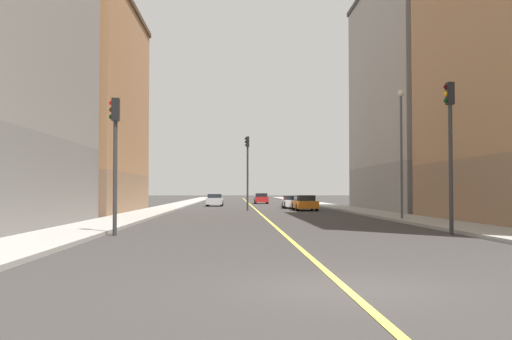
{
  "coord_description": "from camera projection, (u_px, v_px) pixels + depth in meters",
  "views": [
    {
      "loc": [
        -2.01,
        -10.74,
        1.77
      ],
      "look_at": [
        -0.34,
        34.41,
        3.32
      ],
      "focal_mm": 41.73,
      "sensor_mm": 36.0,
      "label": 1
    }
  ],
  "objects": [
    {
      "name": "traffic_light_median_far",
      "position": [
        247.0,
        163.0,
        52.08
      ],
      "size": [
        0.4,
        0.32,
        6.5
      ],
      "color": "#2D2D2D",
      "rests_on": "ground"
    },
    {
      "name": "car_white",
      "position": [
        292.0,
        202.0,
        58.69
      ],
      "size": [
        1.8,
        4.44,
        1.26
      ],
      "color": "white",
      "rests_on": "ground"
    },
    {
      "name": "sidewalk_left",
      "position": [
        338.0,
        207.0,
        60.0
      ],
      "size": [
        2.93,
        168.0,
        0.15
      ],
      "primitive_type": "cube",
      "color": "#9E9B93",
      "rests_on": "ground"
    },
    {
      "name": "building_left_mid",
      "position": [
        436.0,
        94.0,
        52.04
      ],
      "size": [
        11.68,
        20.99,
        20.45
      ],
      "color": "gray",
      "rests_on": "ground"
    },
    {
      "name": "sidewalk_right",
      "position": [
        169.0,
        207.0,
        59.36
      ],
      "size": [
        2.93,
        168.0,
        0.15
      ],
      "primitive_type": "cube",
      "color": "#9E9B93",
      "rests_on": "ground"
    },
    {
      "name": "traffic_light_right_near",
      "position": [
        115.0,
        145.0,
        23.34
      ],
      "size": [
        0.4,
        0.32,
        5.4
      ],
      "color": "#2D2D2D",
      "rests_on": "ground"
    },
    {
      "name": "car_orange",
      "position": [
        305.0,
        203.0,
        52.32
      ],
      "size": [
        1.98,
        4.45,
        1.35
      ],
      "color": "orange",
      "rests_on": "ground"
    },
    {
      "name": "ground_plane",
      "position": [
        345.0,
        288.0,
        10.74
      ],
      "size": [
        400.0,
        400.0,
        0.0
      ],
      "primitive_type": "plane",
      "color": "#353230",
      "rests_on": "ground"
    },
    {
      "name": "building_right_midblock",
      "position": [
        59.0,
        107.0,
        46.48
      ],
      "size": [
        11.68,
        18.59,
        16.59
      ],
      "color": "#8F6B4F",
      "rests_on": "ground"
    },
    {
      "name": "lane_center_stripe",
      "position": [
        254.0,
        208.0,
        59.68
      ],
      "size": [
        0.16,
        154.0,
        0.01
      ],
      "primitive_type": "cube",
      "color": "#E5D14C",
      "rests_on": "ground"
    },
    {
      "name": "street_lamp_left_near",
      "position": [
        401.0,
        141.0,
        34.42
      ],
      "size": [
        0.36,
        0.36,
        7.46
      ],
      "color": "#4C4C51",
      "rests_on": "ground"
    },
    {
      "name": "traffic_light_left_near",
      "position": [
        450.0,
        136.0,
        23.85
      ],
      "size": [
        0.4,
        0.32,
        6.12
      ],
      "color": "#2D2D2D",
      "rests_on": "ground"
    },
    {
      "name": "car_silver",
      "position": [
        215.0,
        200.0,
        66.77
      ],
      "size": [
        1.85,
        4.36,
        1.36
      ],
      "color": "silver",
      "rests_on": "ground"
    },
    {
      "name": "car_red",
      "position": [
        261.0,
        199.0,
        79.55
      ],
      "size": [
        1.83,
        4.16,
        1.39
      ],
      "color": "red",
      "rests_on": "ground"
    }
  ]
}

